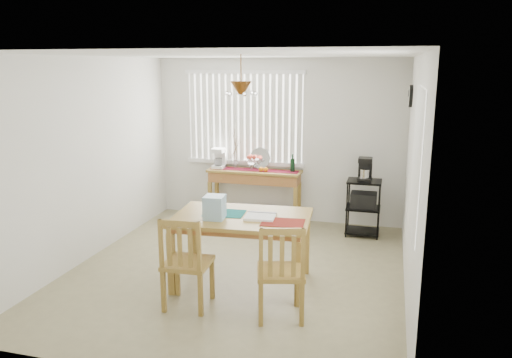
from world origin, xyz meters
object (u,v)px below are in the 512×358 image
(wire_cart, at_px, (363,202))
(chair_right, at_px, (281,272))
(sideboard, at_px, (255,183))
(dining_table, at_px, (242,224))
(cart_items, at_px, (365,170))
(chair_left, at_px, (186,263))

(wire_cart, xyz_separation_m, chair_right, (-0.63, -2.79, -0.01))
(sideboard, distance_m, dining_table, 2.40)
(cart_items, bearing_deg, chair_left, -119.98)
(dining_table, xyz_separation_m, chair_right, (0.61, -0.69, -0.23))
(dining_table, relative_size, chair_left, 1.59)
(cart_items, relative_size, chair_left, 0.34)
(dining_table, bearing_deg, wire_cart, 59.39)
(chair_left, xyz_separation_m, chair_right, (0.99, 0.03, 0.00))
(wire_cart, height_order, chair_right, chair_right)
(cart_items, relative_size, dining_table, 0.22)
(dining_table, height_order, chair_right, chair_right)
(wire_cart, distance_m, cart_items, 0.49)
(cart_items, bearing_deg, dining_table, -120.50)
(chair_left, bearing_deg, sideboard, 91.94)
(wire_cart, xyz_separation_m, cart_items, (-0.00, 0.01, 0.49))
(wire_cart, bearing_deg, chair_left, -120.06)
(cart_items, height_order, chair_left, cart_items)
(sideboard, bearing_deg, dining_table, -78.18)
(wire_cart, bearing_deg, dining_table, -120.61)
(sideboard, bearing_deg, chair_right, -70.09)
(sideboard, xyz_separation_m, chair_right, (1.10, -3.03, -0.14))
(sideboard, relative_size, dining_table, 0.94)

